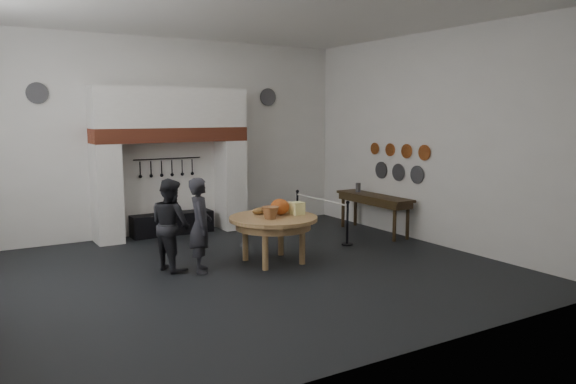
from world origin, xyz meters
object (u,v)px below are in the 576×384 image
barrier_post_far (297,211)px  iron_range (172,224)px  work_table (273,218)px  side_table (374,196)px  barrier_post_near (347,224)px  visitor_near (200,225)px  visitor_far (171,224)px

barrier_post_far → iron_range: bearing=160.8°
work_table → barrier_post_far: (2.04, 2.40, -0.39)m
side_table → work_table: bearing=-162.2°
work_table → barrier_post_near: size_ratio=1.84×
iron_range → barrier_post_near: bearing=-46.6°
visitor_near → barrier_post_far: visitor_near is taller
visitor_far → barrier_post_far: size_ratio=1.83×
barrier_post_far → visitor_far: bearing=-154.1°
visitor_near → barrier_post_near: visitor_near is taller
barrier_post_near → barrier_post_far: size_ratio=1.00×
barrier_post_near → barrier_post_far: (0.00, 2.00, 0.00)m
work_table → barrier_post_far: size_ratio=1.84×
visitor_far → barrier_post_near: size_ratio=1.83×
iron_range → work_table: work_table is taller
iron_range → barrier_post_near: size_ratio=2.11×
work_table → visitor_near: size_ratio=0.99×
visitor_near → visitor_far: (-0.40, 0.40, -0.02)m
work_table → visitor_near: (-1.41, 0.12, 0.00)m
visitor_near → visitor_far: 0.57m
work_table → barrier_post_near: 2.12m
visitor_near → side_table: 4.83m
work_table → barrier_post_far: barrier_post_far is taller
barrier_post_near → work_table: bearing=-169.0°
work_table → side_table: 3.49m
side_table → barrier_post_near: bearing=-152.4°
side_table → barrier_post_far: bearing=133.9°
barrier_post_far → side_table: bearing=-46.1°
visitor_far → side_table: 5.16m
barrier_post_far → barrier_post_near: bearing=-90.0°
work_table → side_table: size_ratio=0.75×
visitor_far → side_table: (5.14, 0.55, 0.04)m
work_table → visitor_far: (-1.81, 0.52, -0.01)m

